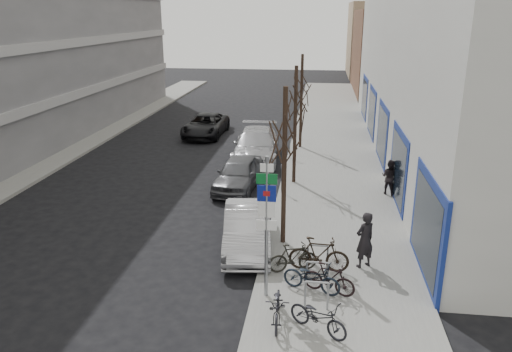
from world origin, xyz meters
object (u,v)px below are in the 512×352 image
(tree_far, at_px, (302,79))
(parked_car_back, at_px, (256,146))
(highway_sign_pole, at_px, (267,219))
(bike_near_right, at_px, (329,278))
(bike_rack, at_px, (317,272))
(tree_mid, at_px, (296,98))
(bike_mid_inner, at_px, (293,257))
(parked_car_front, at_px, (247,229))
(meter_mid, at_px, (282,176))
(parked_car_mid, at_px, (239,173))
(tree_near, at_px, (285,130))
(pedestrian_far, at_px, (390,177))
(bike_near_left, at_px, (278,304))
(meter_front, at_px, (269,226))
(pedestrian_near, at_px, (365,240))
(bike_mid_curb, at_px, (312,275))
(lane_car, at_px, (206,125))
(bike_far_inner, at_px, (319,254))
(bike_far_curb, at_px, (318,314))
(meter_back, at_px, (290,144))

(tree_far, bearing_deg, parked_car_back, -129.67)
(highway_sign_pole, xyz_separation_m, bike_near_right, (1.74, 0.35, -1.84))
(bike_rack, bearing_deg, tree_mid, 97.28)
(bike_mid_inner, height_order, parked_car_back, parked_car_back)
(bike_rack, bearing_deg, parked_car_front, 133.13)
(meter_mid, relative_size, parked_car_mid, 0.30)
(bike_near_right, bearing_deg, tree_mid, 27.93)
(tree_near, xyz_separation_m, pedestrian_far, (4.20, 5.38, -3.17))
(meter_mid, relative_size, bike_near_left, 0.76)
(meter_front, relative_size, parked_car_mid, 0.30)
(meter_mid, distance_m, parked_car_front, 5.39)
(parked_car_back, bearing_deg, tree_far, 47.13)
(parked_car_mid, bearing_deg, bike_near_left, -70.05)
(tree_mid, bearing_deg, pedestrian_near, -71.77)
(parked_car_front, height_order, parked_car_mid, parked_car_mid)
(bike_near_right, height_order, pedestrian_near, pedestrian_near)
(bike_near_left, height_order, bike_mid_inner, bike_near_left)
(parked_car_mid, distance_m, parked_car_back, 4.61)
(highway_sign_pole, xyz_separation_m, meter_mid, (-0.25, 8.51, -1.54))
(tree_mid, bearing_deg, parked_car_back, 121.04)
(bike_mid_curb, bearing_deg, meter_mid, 29.16)
(bike_near_left, relative_size, bike_mid_inner, 1.08)
(tree_far, distance_m, parked_car_back, 4.82)
(lane_car, relative_size, pedestrian_near, 2.79)
(bike_rack, xyz_separation_m, parked_car_back, (-3.47, 13.17, 0.19))
(meter_front, xyz_separation_m, meter_mid, (0.00, 5.50, 0.00))
(bike_far_inner, bearing_deg, bike_near_left, 163.37)
(parked_car_front, bearing_deg, bike_near_left, -79.45)
(bike_mid_inner, bearing_deg, bike_far_inner, -99.64)
(meter_front, bearing_deg, parked_car_back, 99.58)
(meter_mid, bearing_deg, bike_mid_inner, -82.61)
(bike_far_curb, bearing_deg, bike_rack, 34.20)
(bike_mid_curb, height_order, parked_car_mid, parked_car_mid)
(tree_near, bearing_deg, bike_near_left, -87.16)
(bike_mid_inner, relative_size, parked_car_front, 0.36)
(tree_mid, relative_size, bike_mid_curb, 3.24)
(meter_front, bearing_deg, meter_mid, 90.00)
(meter_back, distance_m, bike_mid_curb, 13.70)
(highway_sign_pole, height_order, parked_car_front, highway_sign_pole)
(bike_near_left, relative_size, lane_car, 0.33)
(parked_car_back, bearing_deg, bike_near_right, -77.39)
(bike_near_left, xyz_separation_m, bike_far_inner, (1.00, 2.82, 0.06))
(meter_front, bearing_deg, bike_near_left, -80.80)
(meter_front, bearing_deg, pedestrian_near, -17.18)
(bike_far_inner, bearing_deg, parked_car_mid, 29.04)
(tree_near, distance_m, meter_front, 3.26)
(bike_rack, relative_size, tree_mid, 0.41)
(bike_far_curb, height_order, lane_car, lane_car)
(meter_back, relative_size, parked_car_mid, 0.30)
(lane_car, bearing_deg, bike_near_right, -65.81)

